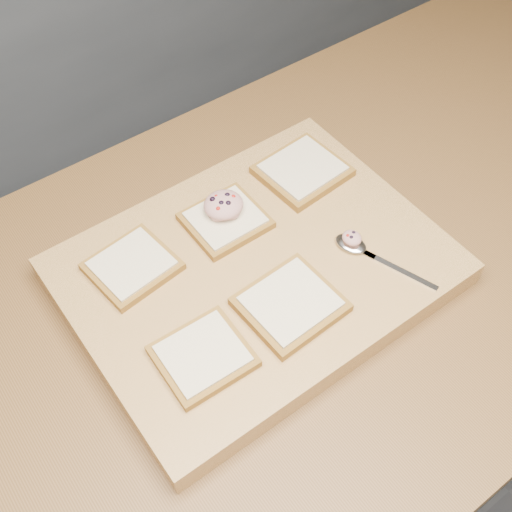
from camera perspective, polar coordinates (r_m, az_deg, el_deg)
The scene contains 12 objects.
ground at distance 1.80m, azimuth 5.06°, elevation -16.58°, with size 4.00×4.00×0.00m, color #515459.
island_counter at distance 1.39m, azimuth 6.39°, elevation -9.84°, with size 2.00×0.80×0.90m.
back_counter at distance 2.27m, azimuth -18.71°, elevation 17.61°, with size 3.60×0.62×0.94m.
cutting_board at distance 0.94m, azimuth 0.00°, elevation -1.33°, with size 0.52×0.40×0.04m, color tan.
bread_far_left at distance 0.92m, azimuth -10.95°, elevation -0.87°, with size 0.12×0.12×0.02m.
bread_far_center at distance 0.96m, azimuth -2.73°, elevation 3.21°, with size 0.11×0.10×0.02m.
bread_far_right at distance 1.03m, azimuth 4.15°, elevation 7.59°, with size 0.13×0.12×0.02m.
bread_near_left at distance 0.83m, azimuth -4.74°, elevation -8.83°, with size 0.12×0.11×0.02m.
bread_near_center at distance 0.87m, azimuth 3.07°, elevation -4.28°, with size 0.13×0.12×0.02m.
tuna_salad_dollop at distance 0.95m, azimuth -2.91°, elevation 4.58°, with size 0.06×0.06×0.03m.
spoon at distance 0.94m, azimuth 9.05°, elevation 0.75°, with size 0.07×0.16×0.01m.
spoon_salad at distance 0.93m, azimuth 8.52°, elevation 1.61°, with size 0.03×0.03×0.02m.
Camera 1 is at (-0.50, -0.43, 1.68)m, focal length 45.00 mm.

